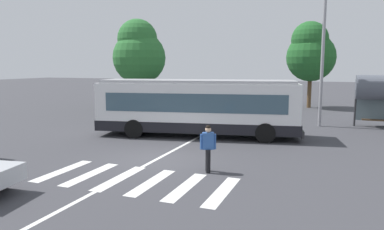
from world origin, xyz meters
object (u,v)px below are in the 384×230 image
object	(u,v)px
parked_car_blue	(261,105)
background_tree_left	(139,52)
parked_car_teal	(197,102)
parked_car_red	(230,103)
background_tree_right	(311,52)
pedestrian_crossing_street	(208,146)
city_transit_bus	(198,107)
twin_arm_street_lamp	(324,31)

from	to	relation	value
parked_car_blue	background_tree_left	world-z (taller)	background_tree_left
parked_car_teal	parked_car_red	distance (m)	2.90
parked_car_red	parked_car_blue	distance (m)	2.64
parked_car_red	background_tree_right	xyz separation A→B (m)	(5.79, 5.87, 4.26)
parked_car_teal	parked_car_red	size ratio (longest dim) A/B	1.01
pedestrian_crossing_street	background_tree_right	xyz separation A→B (m)	(2.07, 22.49, 4.06)
background_tree_left	parked_car_blue	bearing A→B (deg)	1.54
city_transit_bus	background_tree_right	xyz separation A→B (m)	(4.79, 16.29, 3.44)
parked_car_blue	background_tree_left	bearing A→B (deg)	-178.46
parked_car_teal	parked_car_blue	distance (m)	5.53
parked_car_teal	parked_car_red	world-z (taller)	same
parked_car_blue	pedestrian_crossing_street	bearing A→B (deg)	-86.16
parked_car_teal	parked_car_blue	bearing A→B (deg)	-2.24
city_transit_bus	twin_arm_street_lamp	world-z (taller)	twin_arm_street_lamp
city_transit_bus	parked_car_teal	world-z (taller)	city_transit_bus
pedestrian_crossing_street	twin_arm_street_lamp	distance (m)	13.45
parked_car_red	parked_car_blue	size ratio (longest dim) A/B	0.99
pedestrian_crossing_street	twin_arm_street_lamp	world-z (taller)	twin_arm_street_lamp
twin_arm_street_lamp	city_transit_bus	bearing A→B (deg)	-136.44
parked_car_teal	twin_arm_street_lamp	size ratio (longest dim) A/B	0.47
city_transit_bus	parked_car_red	bearing A→B (deg)	95.49
pedestrian_crossing_street	background_tree_right	distance (m)	22.95
pedestrian_crossing_street	parked_car_blue	size ratio (longest dim) A/B	0.38
parked_car_red	pedestrian_crossing_street	bearing A→B (deg)	-77.38
background_tree_left	parked_car_teal	bearing A→B (deg)	5.49
city_transit_bus	parked_car_teal	xyz separation A→B (m)	(-3.90, 10.35, -0.82)
parked_car_red	twin_arm_street_lamp	size ratio (longest dim) A/B	0.47
twin_arm_street_lamp	pedestrian_crossing_street	bearing A→B (deg)	-105.77
parked_car_blue	twin_arm_street_lamp	size ratio (longest dim) A/B	0.47
city_transit_bus	twin_arm_street_lamp	xyz separation A→B (m)	(6.12, 5.82, 4.35)
background_tree_left	background_tree_right	bearing A→B (deg)	24.79
parked_car_blue	background_tree_right	distance (m)	8.13
twin_arm_street_lamp	background_tree_left	xyz separation A→B (m)	(-15.28, 4.03, -0.95)
background_tree_right	pedestrian_crossing_street	bearing A→B (deg)	-95.26
parked_car_teal	background_tree_right	size ratio (longest dim) A/B	0.59
pedestrian_crossing_street	parked_car_blue	distance (m)	16.38
city_transit_bus	parked_car_red	distance (m)	10.49
pedestrian_crossing_street	background_tree_right	bearing A→B (deg)	84.74
city_transit_bus	parked_car_blue	bearing A→B (deg)	80.91
background_tree_left	twin_arm_street_lamp	bearing A→B (deg)	-14.76
parked_car_blue	twin_arm_street_lamp	bearing A→B (deg)	-43.84
pedestrian_crossing_street	parked_car_blue	xyz separation A→B (m)	(-1.10, 16.34, -0.20)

